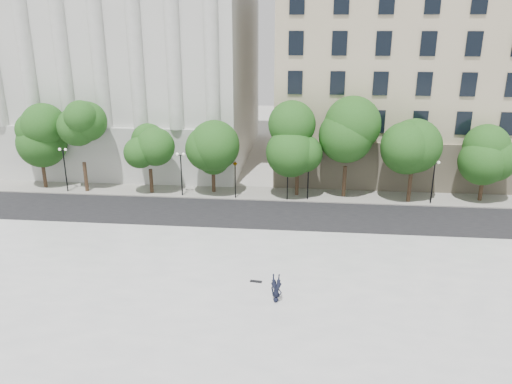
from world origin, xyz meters
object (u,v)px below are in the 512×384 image
at_px(traffic_light_east, 288,164).
at_px(traffic_light_west, 235,161).
at_px(skateboard, 256,281).
at_px(person_lying, 276,298).

bearing_deg(traffic_light_east, traffic_light_west, 180.00).
relative_size(traffic_light_east, skateboard, 5.52).
relative_size(traffic_light_west, traffic_light_east, 1.02).
relative_size(traffic_light_west, skateboard, 5.64).
xyz_separation_m(traffic_light_east, person_lying, (0.12, -19.05, -2.98)).
height_order(person_lying, skateboard, person_lying).
bearing_deg(traffic_light_west, traffic_light_east, 0.00).
bearing_deg(traffic_light_east, person_lying, -89.63).
relative_size(person_lying, skateboard, 2.37).
height_order(traffic_light_east, skateboard, traffic_light_east).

